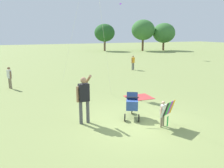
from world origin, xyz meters
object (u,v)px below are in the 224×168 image
(person_sitting_far, at_px, (133,61))
(picnic_blanket, at_px, (139,97))
(person_adult_flyer, at_px, (84,96))
(stroller, at_px, (132,103))
(child_with_butterfly_kite, at_px, (164,111))
(person_red_shirt, at_px, (9,76))

(person_sitting_far, bearing_deg, picnic_blanket, -115.69)
(person_adult_flyer, xyz_separation_m, stroller, (1.87, -0.16, -0.43))
(child_with_butterfly_kite, relative_size, person_adult_flyer, 0.53)
(person_adult_flyer, height_order, person_sitting_far, person_adult_flyer)
(stroller, height_order, picnic_blanket, stroller)
(person_red_shirt, height_order, person_sitting_far, person_red_shirt)
(child_with_butterfly_kite, height_order, stroller, stroller)
(person_sitting_far, xyz_separation_m, picnic_blanket, (-3.79, -7.87, -0.75))
(child_with_butterfly_kite, relative_size, stroller, 0.88)
(person_adult_flyer, bearing_deg, picnic_blanket, 32.06)
(person_sitting_far, bearing_deg, person_red_shirt, -161.62)
(child_with_butterfly_kite, bearing_deg, stroller, 115.45)
(stroller, xyz_separation_m, person_red_shirt, (-4.51, 6.92, 0.16))
(picnic_blanket, bearing_deg, child_with_butterfly_kite, -105.85)
(child_with_butterfly_kite, bearing_deg, person_red_shirt, 122.00)
(person_red_shirt, bearing_deg, person_adult_flyer, -68.67)
(person_sitting_far, distance_m, picnic_blanket, 8.77)
(stroller, distance_m, person_sitting_far, 11.55)
(person_sitting_far, bearing_deg, stroller, -117.90)
(person_sitting_far, bearing_deg, person_adult_flyer, -125.89)
(person_red_shirt, bearing_deg, stroller, -56.90)
(stroller, relative_size, person_sitting_far, 0.85)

